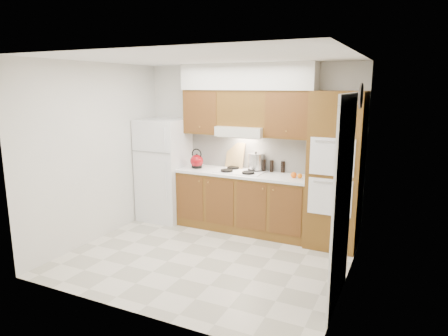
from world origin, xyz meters
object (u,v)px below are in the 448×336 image
fridge (164,170)px  kettle (197,161)px  stock_pot (256,162)px  oven_cabinet (336,171)px

fridge → kettle: 0.65m
fridge → kettle: (0.62, 0.02, 0.20)m
stock_pot → fridge: bearing=-172.0°
fridge → oven_cabinet: 2.86m
fridge → kettle: fridge is taller
stock_pot → oven_cabinet: bearing=-8.4°
kettle → stock_pot: (0.95, 0.20, 0.04)m
fridge → kettle: bearing=1.8°
oven_cabinet → kettle: oven_cabinet is taller
fridge → stock_pot: (1.58, 0.22, 0.23)m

